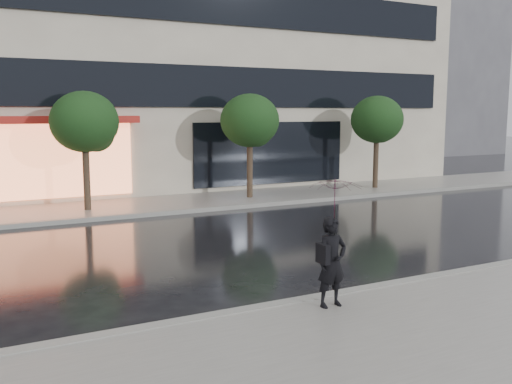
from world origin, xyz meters
TOP-DOWN VIEW (x-y plane):
  - ground at (0.00, 0.00)m, footprint 120.00×120.00m
  - sidewalk_near at (0.00, -3.25)m, footprint 60.00×4.50m
  - sidewalk_far at (0.00, 10.25)m, footprint 60.00×3.50m
  - curb_near at (0.00, -1.00)m, footprint 60.00×0.25m
  - curb_far at (0.00, 8.50)m, footprint 60.00×0.25m
  - bg_building_right at (26.00, 28.00)m, footprint 12.00×12.00m
  - tree_mid_west at (-2.94, 10.03)m, footprint 2.20×2.20m
  - tree_mid_east at (3.06, 10.03)m, footprint 2.20×2.20m
  - tree_far_east at (9.06, 10.03)m, footprint 2.20×2.20m
  - pedestrian_with_umbrella at (-1.31, -1.50)m, footprint 0.89×0.90m

SIDE VIEW (x-z plane):
  - ground at x=0.00m, z-range 0.00..0.00m
  - sidewalk_near at x=0.00m, z-range 0.00..0.12m
  - sidewalk_far at x=0.00m, z-range 0.00..0.12m
  - curb_near at x=0.00m, z-range 0.00..0.14m
  - curb_far at x=0.00m, z-range 0.00..0.14m
  - pedestrian_with_umbrella at x=-1.31m, z-range 0.46..2.60m
  - tree_mid_west at x=-2.94m, z-range 0.93..4.92m
  - tree_mid_east at x=3.06m, z-range 0.93..4.92m
  - tree_far_east at x=9.06m, z-range 0.93..4.92m
  - bg_building_right at x=26.00m, z-range 0.00..16.00m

